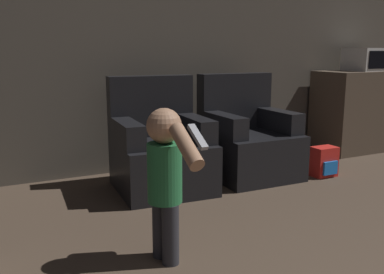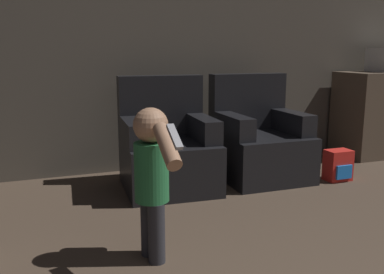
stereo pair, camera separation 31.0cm
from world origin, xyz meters
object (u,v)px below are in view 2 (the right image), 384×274
object	(u,v)px
armchair_left	(167,150)
person_toddler	(152,172)
armchair_right	(259,142)
toy_backpack	(338,165)

from	to	relation	value
armchair_left	person_toddler	bearing A→B (deg)	-106.95
armchair_left	armchair_right	bearing A→B (deg)	3.90
armchair_right	person_toddler	world-z (taller)	armchair_right
armchair_left	armchair_right	distance (m)	0.91
person_toddler	toy_backpack	distance (m)	2.25
armchair_right	person_toddler	xyz separation A→B (m)	(-1.39, -1.27, 0.19)
armchair_right	person_toddler	bearing A→B (deg)	-136.84
armchair_right	toy_backpack	bearing A→B (deg)	-29.59
armchair_left	toy_backpack	xyz separation A→B (m)	(1.55, -0.38, -0.19)
armchair_left	toy_backpack	world-z (taller)	armchair_left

